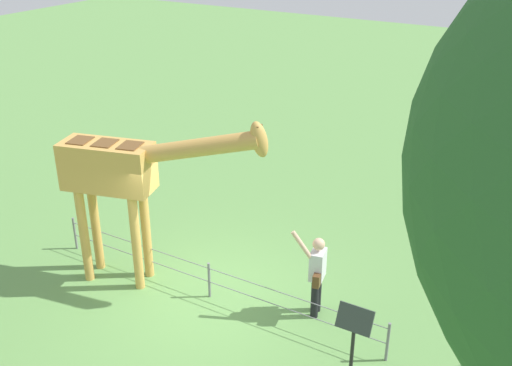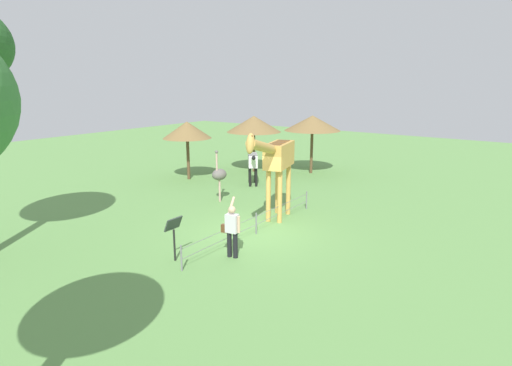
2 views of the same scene
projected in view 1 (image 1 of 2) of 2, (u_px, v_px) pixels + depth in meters
ground_plane at (207, 299)px, 11.40m from camera, size 60.00×60.00×0.00m
giraffe at (125, 174)px, 11.02m from camera, size 3.95×1.49×3.59m
visitor at (317, 272)px, 10.61m from camera, size 0.60×0.57×1.74m
info_sign at (354, 329)px, 9.13m from camera, size 0.56×0.21×1.32m
wire_fence at (209, 279)px, 11.30m from camera, size 7.05×0.05×0.75m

